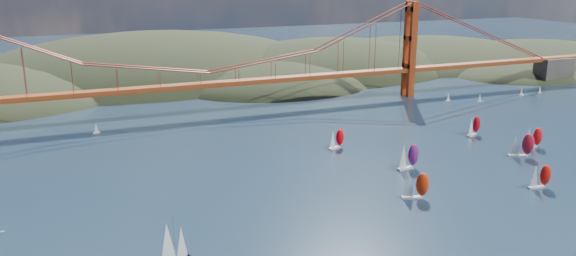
# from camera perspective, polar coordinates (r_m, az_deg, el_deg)

# --- Properties ---
(headlands) EXTENTS (725.00, 225.00, 96.00)m
(headlands) POSITION_cam_1_polar(r_m,az_deg,el_deg) (400.67, -5.07, 3.53)
(headlands) COLOR black
(headlands) RESTS_ON ground
(bridge) EXTENTS (552.00, 12.00, 55.00)m
(bridge) POSITION_cam_1_polar(r_m,az_deg,el_deg) (287.31, -8.47, 7.62)
(bridge) COLOR #973F17
(bridge) RESTS_ON ground
(sloop_navy) EXTENTS (9.14, 6.98, 13.34)m
(sloop_navy) POSITION_cam_1_polar(r_m,az_deg,el_deg) (146.66, -11.72, -11.47)
(sloop_navy) COLOR black
(sloop_navy) RESTS_ON ground
(racer_0) EXTENTS (8.98, 5.78, 10.04)m
(racer_0) POSITION_cam_1_polar(r_m,az_deg,el_deg) (188.00, 12.80, -5.66)
(racer_0) COLOR white
(racer_0) RESTS_ON ground
(racer_1) EXTENTS (8.29, 3.96, 9.35)m
(racer_1) POSITION_cam_1_polar(r_m,az_deg,el_deg) (210.43, 24.21, -4.46)
(racer_1) COLOR white
(racer_1) RESTS_ON ground
(racer_2) EXTENTS (9.79, 6.94, 10.98)m
(racer_2) POSITION_cam_1_polar(r_m,az_deg,el_deg) (242.01, 22.63, -1.55)
(racer_2) COLOR white
(racer_2) RESTS_ON ground
(racer_3) EXTENTS (8.68, 5.56, 9.71)m
(racer_3) POSITION_cam_1_polar(r_m,az_deg,el_deg) (266.00, 18.35, 0.24)
(racer_3) COLOR silver
(racer_3) RESTS_ON ground
(racer_4) EXTENTS (8.63, 4.32, 9.70)m
(racer_4) POSITION_cam_1_polar(r_m,az_deg,el_deg) (256.57, 23.62, -0.85)
(racer_4) COLOR white
(racer_4) RESTS_ON ground
(racer_5) EXTENTS (8.04, 4.77, 9.01)m
(racer_5) POSITION_cam_1_polar(r_m,az_deg,el_deg) (235.14, 4.92, -1.07)
(racer_5) COLOR white
(racer_5) RESTS_ON ground
(racer_rwb) EXTENTS (9.50, 4.43, 10.73)m
(racer_rwb) POSITION_cam_1_polar(r_m,az_deg,el_deg) (214.67, 12.11, -2.81)
(racer_rwb) COLOR silver
(racer_rwb) RESTS_ON ground
(distant_boat_3) EXTENTS (3.00, 2.00, 4.70)m
(distant_boat_3) POSITION_cam_1_polar(r_m,az_deg,el_deg) (271.04, -18.91, -0.01)
(distant_boat_3) COLOR silver
(distant_boat_3) RESTS_ON ground
(distant_boat_4) EXTENTS (3.00, 2.00, 4.70)m
(distant_boat_4) POSITION_cam_1_polar(r_m,az_deg,el_deg) (332.68, 15.98, 3.06)
(distant_boat_4) COLOR silver
(distant_boat_4) RESTS_ON ground
(distant_boat_5) EXTENTS (3.00, 2.00, 4.70)m
(distant_boat_5) POSITION_cam_1_polar(r_m,az_deg,el_deg) (335.87, 18.90, 2.93)
(distant_boat_5) COLOR silver
(distant_boat_5) RESTS_ON ground
(distant_boat_6) EXTENTS (3.00, 2.00, 4.70)m
(distant_boat_6) POSITION_cam_1_polar(r_m,az_deg,el_deg) (361.56, 22.64, 3.43)
(distant_boat_6) COLOR silver
(distant_boat_6) RESTS_ON ground
(distant_boat_7) EXTENTS (3.00, 2.00, 4.70)m
(distant_boat_7) POSITION_cam_1_polar(r_m,az_deg,el_deg) (371.93, 24.23, 3.57)
(distant_boat_7) COLOR silver
(distant_boat_7) RESTS_ON ground
(gull) EXTENTS (0.90, 0.25, 0.17)m
(gull) POSITION_cam_1_polar(r_m,az_deg,el_deg) (127.50, -27.03, -9.34)
(gull) COLOR white
(gull) RESTS_ON ground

